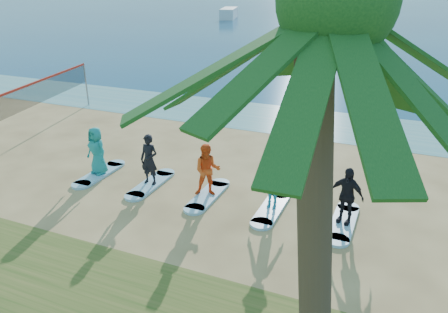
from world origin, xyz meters
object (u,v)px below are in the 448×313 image
at_px(paddleboarder, 377,98).
at_px(surfboard_0, 100,174).
at_px(surfboard_4, 343,223).
at_px(boat_offshore_a, 229,18).
at_px(student_2, 207,170).
at_px(palm_tree, 336,7).
at_px(student_0, 97,151).
at_px(paddleboard, 375,114).
at_px(volleyball_net, 41,92).
at_px(surfboard_1, 151,184).
at_px(student_3, 273,185).
at_px(student_1, 149,160).
at_px(student_4, 346,195).
at_px(surfboard_2, 208,196).
at_px(surfboard_3, 271,208).

bearing_deg(paddleboarder, surfboard_0, 129.45).
relative_size(paddleboarder, surfboard_4, 0.79).
bearing_deg(boat_offshore_a, surfboard_4, -80.61).
bearing_deg(student_2, palm_tree, -74.41).
xyz_separation_m(paddleboarder, student_0, (-8.94, -12.35, 0.01)).
bearing_deg(palm_tree, paddleboard, 91.50).
relative_size(volleyball_net, paddleboarder, 5.08).
bearing_deg(paddleboarder, paddleboard, -0.00).
relative_size(surfboard_0, surfboard_4, 1.00).
distance_m(surfboard_1, student_2, 2.49).
xyz_separation_m(surfboard_0, student_3, (6.89, 0.00, 0.85)).
distance_m(volleyball_net, student_1, 8.96).
relative_size(paddleboarder, student_1, 0.94).
height_order(paddleboarder, student_4, student_4).
distance_m(student_1, surfboard_4, 6.96).
distance_m(paddleboard, student_0, 15.27).
height_order(volleyball_net, student_0, volleyball_net).
xyz_separation_m(boat_offshore_a, surfboard_4, (31.09, -65.61, 0.04)).
relative_size(surfboard_0, surfboard_2, 1.00).
distance_m(volleyball_net, surfboard_2, 11.22).
height_order(paddleboarder, student_1, student_1).
bearing_deg(student_4, student_3, -166.38).
bearing_deg(student_2, boat_offshore_a, 90.46).
xyz_separation_m(student_3, surfboard_4, (2.30, 0.00, -0.85)).
bearing_deg(volleyball_net, surfboard_3, -14.97).
distance_m(palm_tree, paddleboard, 19.89).
xyz_separation_m(volleyball_net, paddleboard, (14.87, 8.92, -1.84)).
xyz_separation_m(student_1, surfboard_2, (2.30, 0.00, -0.97)).
distance_m(surfboard_0, student_2, 4.69).
bearing_deg(boat_offshore_a, surfboard_2, -83.97).
relative_size(volleyball_net, boat_offshore_a, 1.00).
distance_m(paddleboard, paddleboarder, 0.93).
relative_size(boat_offshore_a, surfboard_1, 4.04).
xyz_separation_m(student_1, surfboard_4, (6.89, 0.00, -0.97)).
distance_m(student_0, student_3, 6.89).
height_order(volleyball_net, surfboard_2, volleyball_net).
relative_size(student_0, student_1, 0.98).
bearing_deg(surfboard_0, surfboard_1, 0.00).
bearing_deg(palm_tree, student_4, 92.24).
bearing_deg(surfboard_0, paddleboard, 54.08).
bearing_deg(paddleboarder, surfboard_3, 155.92).
bearing_deg(surfboard_4, palm_tree, -87.76).
xyz_separation_m(paddleboarder, student_2, (-4.35, -12.35, 0.01)).
xyz_separation_m(volleyball_net, surfboard_4, (15.12, -3.43, -1.86)).
xyz_separation_m(paddleboarder, surfboard_1, (-6.65, -12.35, -0.95)).
bearing_deg(student_1, student_3, 1.24).
relative_size(surfboard_1, student_4, 1.22).
height_order(student_3, student_4, student_4).
bearing_deg(surfboard_4, paddleboard, 91.12).
distance_m(paddleboarder, student_4, 12.35).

